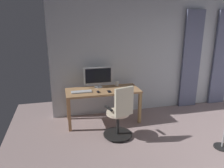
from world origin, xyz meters
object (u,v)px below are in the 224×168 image
at_px(computer_keyboard, 81,92).
at_px(computer_mouse, 98,92).
at_px(desk, 103,94).
at_px(cell_phone_by_monitor, 109,92).
at_px(office_chair, 120,115).
at_px(mug_tea, 117,84).
at_px(cell_phone_face_up, 126,90).
at_px(computer_monitor, 98,76).

bearing_deg(computer_keyboard, computer_mouse, 164.02).
bearing_deg(desk, cell_phone_by_monitor, 122.18).
distance_m(office_chair, cell_phone_by_monitor, 0.68).
bearing_deg(mug_tea, desk, 31.95).
bearing_deg(mug_tea, computer_keyboard, 19.20).
relative_size(computer_keyboard, computer_mouse, 4.24).
height_order(computer_mouse, cell_phone_by_monitor, computer_mouse).
height_order(computer_mouse, cell_phone_face_up, computer_mouse).
bearing_deg(desk, office_chair, 101.34).
relative_size(computer_monitor, computer_mouse, 6.19).
xyz_separation_m(desk, computer_mouse, (0.14, 0.16, 0.11)).
bearing_deg(mug_tea, office_chair, 78.20).
relative_size(computer_monitor, cell_phone_by_monitor, 4.30).
xyz_separation_m(computer_monitor, cell_phone_face_up, (-0.52, 0.37, -0.25)).
distance_m(cell_phone_by_monitor, mug_tea, 0.48).
bearing_deg(cell_phone_face_up, mug_tea, -45.07).
xyz_separation_m(computer_monitor, computer_keyboard, (0.41, 0.27, -0.24)).
bearing_deg(computer_keyboard, computer_monitor, -146.88).
distance_m(cell_phone_face_up, mug_tea, 0.41).
bearing_deg(computer_mouse, office_chair, 114.98).
distance_m(computer_keyboard, cell_phone_face_up, 0.93).
distance_m(computer_keyboard, computer_mouse, 0.34).
xyz_separation_m(office_chair, computer_keyboard, (0.62, -0.72, 0.27)).
relative_size(desk, computer_keyboard, 3.73).
bearing_deg(computer_monitor, office_chair, 102.41).
xyz_separation_m(office_chair, computer_monitor, (0.22, -0.99, 0.51)).
xyz_separation_m(computer_keyboard, computer_mouse, (-0.33, 0.09, 0.01)).
xyz_separation_m(computer_monitor, cell_phone_by_monitor, (-0.16, 0.37, -0.25)).
xyz_separation_m(desk, computer_keyboard, (0.47, 0.06, 0.10)).
bearing_deg(cell_phone_by_monitor, office_chair, 94.62).
height_order(computer_mouse, mug_tea, mug_tea).
xyz_separation_m(desk, cell_phone_face_up, (-0.46, 0.17, 0.10)).
distance_m(desk, office_chair, 0.82).
relative_size(desk, computer_monitor, 2.55).
distance_m(desk, computer_monitor, 0.41).
relative_size(desk, computer_mouse, 15.81).
height_order(computer_keyboard, mug_tea, mug_tea).
bearing_deg(computer_monitor, mug_tea, -176.56).
relative_size(cell_phone_by_monitor, mug_tea, 1.14).
relative_size(computer_mouse, cell_phone_face_up, 0.69).
relative_size(computer_mouse, cell_phone_by_monitor, 0.69).
bearing_deg(computer_monitor, computer_mouse, 78.21).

